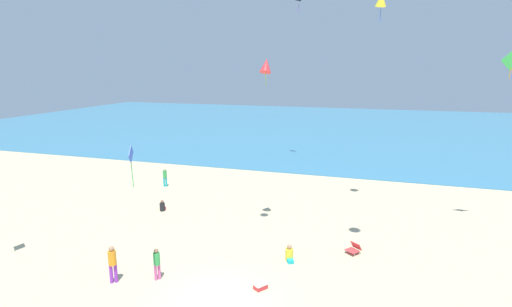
# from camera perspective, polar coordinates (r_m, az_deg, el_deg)

# --- Properties ---
(ground_plane) EXTENTS (120.00, 120.00, 0.00)m
(ground_plane) POSITION_cam_1_polar(r_m,az_deg,el_deg) (25.37, 3.16, -8.84)
(ground_plane) COLOR #C6B58C
(ocean_water) EXTENTS (120.00, 60.00, 0.05)m
(ocean_water) POSITION_cam_1_polar(r_m,az_deg,el_deg) (63.80, 11.88, 3.87)
(ocean_water) COLOR teal
(ocean_water) RESTS_ON ground_plane
(beach_chair_mid_beach) EXTENTS (0.87, 0.87, 0.55)m
(beach_chair_mid_beach) POSITION_cam_1_polar(r_m,az_deg,el_deg) (20.88, 14.11, -13.29)
(beach_chair_mid_beach) COLOR #D13D3D
(beach_chair_mid_beach) RESTS_ON ground_plane
(cooler_box) EXTENTS (0.62, 0.66, 0.24)m
(cooler_box) POSITION_cam_1_polar(r_m,az_deg,el_deg) (17.48, 0.65, -18.81)
(cooler_box) COLOR red
(cooler_box) RESTS_ON ground_plane
(person_0) EXTENTS (0.57, 0.72, 0.80)m
(person_0) POSITION_cam_1_polar(r_m,az_deg,el_deg) (19.66, 4.90, -14.51)
(person_0) COLOR yellow
(person_0) RESTS_ON ground_plane
(person_1) EXTENTS (0.45, 0.63, 0.72)m
(person_1) POSITION_cam_1_polar(r_m,az_deg,el_deg) (26.58, -13.50, -7.56)
(person_1) COLOR black
(person_1) RESTS_ON ground_plane
(person_2) EXTENTS (0.47, 0.47, 1.70)m
(person_2) POSITION_cam_1_polar(r_m,az_deg,el_deg) (18.57, -20.23, -14.61)
(person_2) COLOR purple
(person_2) RESTS_ON ground_plane
(person_3) EXTENTS (0.41, 0.41, 1.51)m
(person_3) POSITION_cam_1_polar(r_m,az_deg,el_deg) (31.57, -13.16, -3.21)
(person_3) COLOR #19ADB2
(person_3) RESTS_ON ground_plane
(person_4) EXTENTS (0.41, 0.41, 1.46)m
(person_4) POSITION_cam_1_polar(r_m,az_deg,el_deg) (18.31, -14.29, -15.09)
(person_4) COLOR #D8599E
(person_4) RESTS_ON ground_plane
(kite_yellow) EXTENTS (0.84, 0.96, 1.66)m
(kite_yellow) POSITION_cam_1_polar(r_m,az_deg,el_deg) (25.19, 17.84, 20.61)
(kite_yellow) COLOR yellow
(kite_blue) EXTENTS (0.27, 0.62, 1.57)m
(kite_blue) POSITION_cam_1_polar(r_m,az_deg,el_deg) (14.93, -17.80, -0.32)
(kite_blue) COLOR blue
(kite_red) EXTENTS (0.68, 0.86, 1.51)m
(kite_red) POSITION_cam_1_polar(r_m,az_deg,el_deg) (21.14, 1.47, 12.72)
(kite_red) COLOR red
(kite_green) EXTENTS (1.05, 0.23, 1.47)m
(kite_green) POSITION_cam_1_polar(r_m,az_deg,el_deg) (24.62, 33.28, 11.25)
(kite_green) COLOR green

